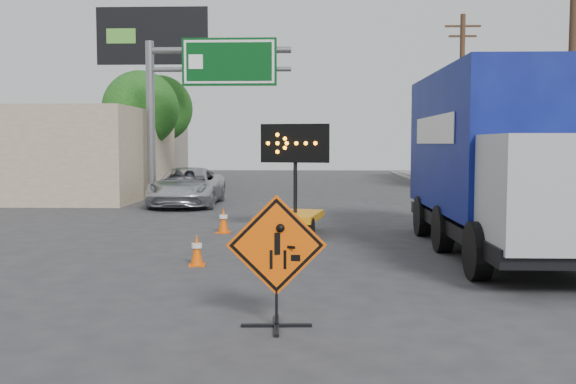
# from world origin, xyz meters

# --- Properties ---
(ground) EXTENTS (100.00, 100.00, 0.00)m
(ground) POSITION_xyz_m (0.00, 0.00, 0.00)
(ground) COLOR #2D2D30
(ground) RESTS_ON ground
(curb_right) EXTENTS (0.40, 60.00, 0.12)m
(curb_right) POSITION_xyz_m (7.20, 15.00, 0.06)
(curb_right) COLOR gray
(curb_right) RESTS_ON ground
(sidewalk_right) EXTENTS (4.00, 60.00, 0.15)m
(sidewalk_right) POSITION_xyz_m (9.50, 15.00, 0.07)
(sidewalk_right) COLOR gray
(sidewalk_right) RESTS_ON ground
(storefront_left_near) EXTENTS (14.00, 10.00, 4.00)m
(storefront_left_near) POSITION_xyz_m (-14.00, 20.00, 2.00)
(storefront_left_near) COLOR tan
(storefront_left_near) RESTS_ON ground
(storefront_left_far) EXTENTS (12.00, 10.00, 4.40)m
(storefront_left_far) POSITION_xyz_m (-15.00, 34.00, 2.20)
(storefront_left_far) COLOR gray
(storefront_left_far) RESTS_ON ground
(building_right_far) EXTENTS (10.00, 14.00, 4.60)m
(building_right_far) POSITION_xyz_m (13.00, 30.00, 2.30)
(building_right_far) COLOR tan
(building_right_far) RESTS_ON ground
(highway_gantry) EXTENTS (6.18, 0.38, 6.90)m
(highway_gantry) POSITION_xyz_m (-4.43, 17.96, 5.07)
(highway_gantry) COLOR slate
(highway_gantry) RESTS_ON ground
(billboard) EXTENTS (6.10, 0.54, 9.85)m
(billboard) POSITION_xyz_m (-8.35, 25.87, 7.35)
(billboard) COLOR slate
(billboard) RESTS_ON ground
(utility_pole_near) EXTENTS (1.80, 0.26, 9.00)m
(utility_pole_near) POSITION_xyz_m (8.00, 10.00, 4.68)
(utility_pole_near) COLOR #402A1B
(utility_pole_near) RESTS_ON ground
(utility_pole_far) EXTENTS (1.80, 0.26, 9.00)m
(utility_pole_far) POSITION_xyz_m (8.00, 24.00, 4.68)
(utility_pole_far) COLOR #402A1B
(utility_pole_far) RESTS_ON ground
(tree_left_near) EXTENTS (3.71, 3.71, 6.03)m
(tree_left_near) POSITION_xyz_m (-8.00, 22.00, 4.16)
(tree_left_near) COLOR #402A1B
(tree_left_near) RESTS_ON ground
(tree_left_far) EXTENTS (4.10, 4.10, 6.66)m
(tree_left_far) POSITION_xyz_m (-9.00, 30.00, 4.60)
(tree_left_far) COLOR #402A1B
(tree_left_far) RESTS_ON ground
(construction_sign) EXTENTS (1.36, 0.96, 1.80)m
(construction_sign) POSITION_xyz_m (-0.08, -0.74, 0.95)
(construction_sign) COLOR black
(construction_sign) RESTS_ON ground
(arrow_board) EXTENTS (1.89, 2.32, 3.01)m
(arrow_board) POSITION_xyz_m (-0.07, 8.33, 0.67)
(arrow_board) COLOR orange
(arrow_board) RESTS_ON ground
(pickup_truck) EXTENTS (2.63, 5.51, 1.52)m
(pickup_truck) POSITION_xyz_m (-4.58, 16.11, 0.76)
(pickup_truck) COLOR silver
(pickup_truck) RESTS_ON ground
(box_truck) EXTENTS (2.85, 8.75, 4.15)m
(box_truck) POSITION_xyz_m (4.61, 5.35, 1.88)
(box_truck) COLOR black
(box_truck) RESTS_ON ground
(cone_a) EXTENTS (0.36, 0.36, 0.65)m
(cone_a) POSITION_xyz_m (-1.95, 3.56, 0.32)
(cone_a) COLOR #ED5304
(cone_a) RESTS_ON ground
(cone_b) EXTENTS (0.50, 0.50, 0.77)m
(cone_b) POSITION_xyz_m (-1.01, 5.75, 0.38)
(cone_b) COLOR #ED5304
(cone_b) RESTS_ON ground
(cone_c) EXTENTS (0.51, 0.51, 0.78)m
(cone_c) POSITION_xyz_m (-0.84, 7.99, 0.39)
(cone_c) COLOR #ED5304
(cone_c) RESTS_ON ground
(cone_d) EXTENTS (0.43, 0.43, 0.72)m
(cone_d) POSITION_xyz_m (-2.06, 8.32, 0.36)
(cone_d) COLOR #ED5304
(cone_d) RESTS_ON ground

